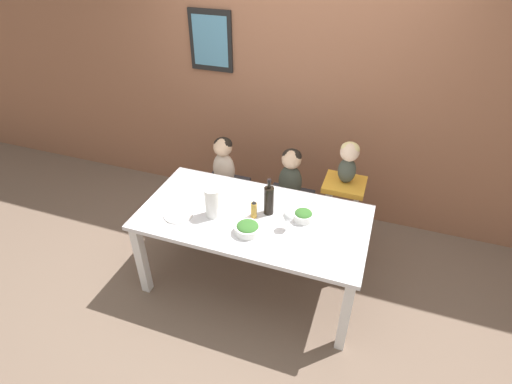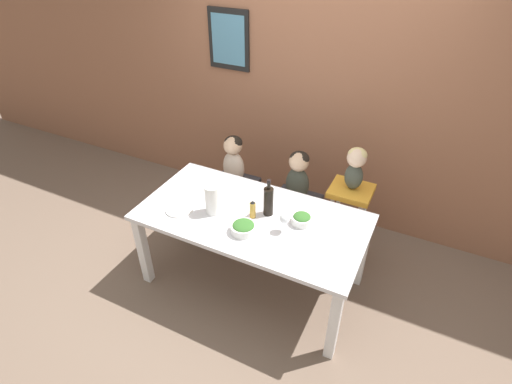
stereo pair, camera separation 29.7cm
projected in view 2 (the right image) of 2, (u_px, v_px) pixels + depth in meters
ground_plane at (253, 280)px, 3.51m from camera, size 14.00×14.00×0.00m
wall_back at (313, 85)px, 3.65m from camera, size 10.00×0.09×2.70m
dining_table at (252, 224)px, 3.14m from camera, size 1.77×0.90×0.73m
chair_far_left at (234, 188)px, 3.97m from camera, size 0.41×0.37×0.48m
chair_far_center at (296, 206)px, 3.73m from camera, size 0.41×0.37×0.48m
chair_right_highchair at (349, 205)px, 3.45m from camera, size 0.35×0.32×0.75m
person_child_left at (233, 157)px, 3.76m from camera, size 0.22×0.18×0.49m
person_child_center at (298, 174)px, 3.53m from camera, size 0.22×0.18×0.49m
person_baby_right at (356, 164)px, 3.22m from camera, size 0.16×0.16×0.38m
wine_bottle at (268, 201)px, 3.04m from camera, size 0.08×0.08×0.31m
paper_towel_roll at (213, 199)px, 3.06m from camera, size 0.12×0.12×0.24m
wine_glass_near at (285, 219)px, 2.88m from camera, size 0.08×0.08×0.16m
salad_bowl_large at (243, 227)px, 2.91m from camera, size 0.19×0.19×0.08m
salad_bowl_small at (302, 219)px, 2.99m from camera, size 0.16×0.16×0.08m
dinner_plate_front_left at (180, 209)px, 3.15m from camera, size 0.22×0.22×0.01m
dinner_plate_back_left at (224, 183)px, 3.45m from camera, size 0.22×0.22×0.01m
condiment_bottle_hot_sauce at (253, 209)px, 3.04m from camera, size 0.05×0.05×0.15m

